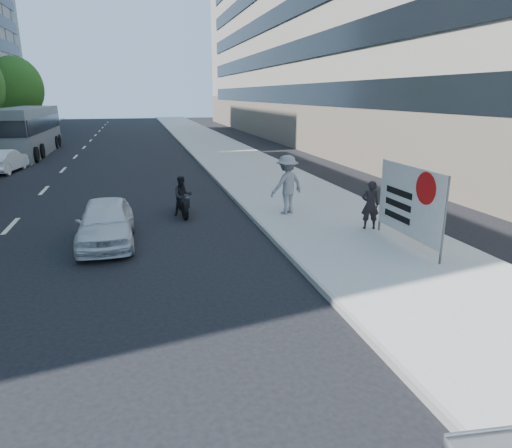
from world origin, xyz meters
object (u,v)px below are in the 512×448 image
object	(u,v)px
pedestrian_woman	(370,205)
bus	(27,132)
jogger	(287,185)
white_sedan_mid	(4,161)
motorcycle	(183,198)
protest_banner	(409,202)
white_sedan_near	(106,222)

from	to	relation	value
pedestrian_woman	bus	world-z (taller)	bus
jogger	white_sedan_mid	bearing A→B (deg)	-70.11
pedestrian_woman	motorcycle	distance (m)	6.55
white_sedan_mid	motorcycle	distance (m)	14.81
white_sedan_mid	motorcycle	world-z (taller)	motorcycle
jogger	white_sedan_mid	distance (m)	17.98
protest_banner	bus	xyz separation A→B (m)	(-14.58, 25.57, 0.23)
jogger	protest_banner	xyz separation A→B (m)	(2.09, -4.25, 0.23)
white_sedan_near	protest_banner	bearing A→B (deg)	-18.89
jogger	pedestrian_woman	xyz separation A→B (m)	(1.89, -2.49, -0.26)
jogger	white_sedan_near	bearing A→B (deg)	-8.82
protest_banner	bus	bearing A→B (deg)	119.70
motorcycle	bus	distance (m)	22.05
white_sedan_near	white_sedan_mid	distance (m)	15.95
protest_banner	motorcycle	xyz separation A→B (m)	(-5.60, 5.45, -0.76)
pedestrian_woman	white_sedan_mid	xyz separation A→B (m)	(-14.09, 15.69, -0.27)
white_sedan_mid	bus	world-z (taller)	bus
pedestrian_woman	white_sedan_near	bearing A→B (deg)	9.76
white_sedan_near	motorcycle	distance (m)	3.66
motorcycle	pedestrian_woman	bearing A→B (deg)	-40.44
pedestrian_woman	motorcycle	size ratio (longest dim) A/B	0.74
bus	pedestrian_woman	bearing A→B (deg)	-58.33
jogger	bus	world-z (taller)	bus
bus	jogger	bearing A→B (deg)	-59.10
white_sedan_near	bus	bearing A→B (deg)	105.90
white_sedan_mid	white_sedan_near	bearing A→B (deg)	119.87
protest_banner	motorcycle	distance (m)	7.85
pedestrian_woman	white_sedan_near	size ratio (longest dim) A/B	0.40
white_sedan_near	bus	world-z (taller)	bus
jogger	protest_banner	size ratio (longest dim) A/B	0.67
protest_banner	bus	world-z (taller)	bus
pedestrian_woman	bus	xyz separation A→B (m)	(-14.39, 23.81, 0.73)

